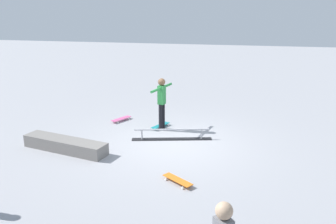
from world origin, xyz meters
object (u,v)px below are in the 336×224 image
grind_rail (172,135)px  skate_ledge (65,145)px  skateboard_main (161,125)px  loose_skateboard_orange (178,180)px  loose_skateboard_pink (121,119)px  skater_main (162,100)px

grind_rail → skate_ledge: 3.09m
skateboard_main → loose_skateboard_orange: bearing=42.1°
grind_rail → skate_ledge: size_ratio=0.94×
skate_ledge → grind_rail: bearing=-150.1°
skateboard_main → loose_skateboard_pink: same height
skater_main → loose_skateboard_pink: (1.61, -0.54, -0.91)m
grind_rail → loose_skateboard_orange: grind_rail is taller
skate_ledge → loose_skateboard_pink: bearing=-100.6°
grind_rail → skater_main: (0.52, -0.83, 0.84)m
skate_ledge → loose_skateboard_orange: (-3.41, 1.13, -0.10)m
loose_skateboard_pink → skater_main: bearing=97.5°
grind_rail → loose_skateboard_pink: grind_rail is taller
grind_rail → skateboard_main: (0.60, -0.98, -0.07)m
skate_ledge → loose_skateboard_orange: size_ratio=3.28×
grind_rail → skateboard_main: 1.15m
loose_skateboard_orange → skate_ledge: bearing=16.0°
skater_main → loose_skateboard_pink: 1.92m
skateboard_main → loose_skateboard_pink: bearing=-82.4°
grind_rail → skateboard_main: bearing=-73.2°
skateboard_main → loose_skateboard_pink: 1.58m
skate_ledge → skateboard_main: 3.26m
skateboard_main → loose_skateboard_pink: (1.53, -0.39, 0.00)m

